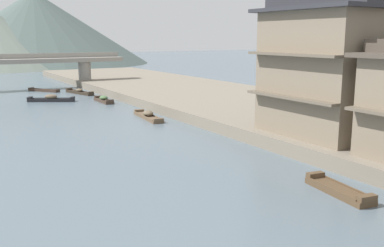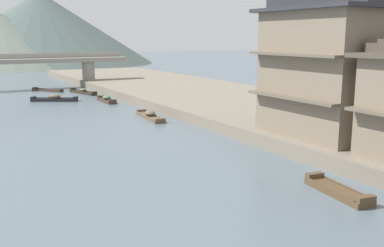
{
  "view_description": "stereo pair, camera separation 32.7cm",
  "coord_description": "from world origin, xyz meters",
  "px_view_note": "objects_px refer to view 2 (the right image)",
  "views": [
    {
      "loc": [
        -10.97,
        -1.12,
        7.15
      ],
      "look_at": [
        1.99,
        20.87,
        2.12
      ],
      "focal_mm": 41.17,
      "sensor_mm": 36.0,
      "label": 1
    },
    {
      "loc": [
        -10.69,
        -1.28,
        7.15
      ],
      "look_at": [
        1.99,
        20.87,
        2.12
      ],
      "focal_mm": 41.17,
      "sensor_mm": 36.0,
      "label": 2
    }
  ],
  "objects_px": {
    "boat_moored_second": "(54,99)",
    "stone_bridge": "(28,66)",
    "boat_moored_nearest": "(107,100)",
    "boat_moored_far": "(48,90)",
    "boat_midriver_drifting": "(83,92)",
    "house_waterfront_tall": "(324,68)",
    "boat_moored_third": "(338,191)",
    "boat_midriver_upstream": "(150,116)"
  },
  "relations": [
    {
      "from": "boat_moored_second",
      "to": "stone_bridge",
      "type": "distance_m",
      "value": 13.96
    },
    {
      "from": "boat_moored_nearest",
      "to": "boat_moored_far",
      "type": "distance_m",
      "value": 13.96
    },
    {
      "from": "boat_midriver_drifting",
      "to": "house_waterfront_tall",
      "type": "relative_size",
      "value": 0.65
    },
    {
      "from": "boat_moored_second",
      "to": "boat_moored_far",
      "type": "relative_size",
      "value": 1.11
    },
    {
      "from": "house_waterfront_tall",
      "to": "boat_moored_third",
      "type": "bearing_deg",
      "value": -130.42
    },
    {
      "from": "boat_moored_far",
      "to": "house_waterfront_tall",
      "type": "bearing_deg",
      "value": -77.71
    },
    {
      "from": "boat_moored_far",
      "to": "boat_midriver_drifting",
      "type": "xyz_separation_m",
      "value": [
        3.39,
        -4.83,
        0.08
      ]
    },
    {
      "from": "boat_moored_second",
      "to": "house_waterfront_tall",
      "type": "height_order",
      "value": "house_waterfront_tall"
    },
    {
      "from": "boat_moored_third",
      "to": "boat_midriver_upstream",
      "type": "height_order",
      "value": "boat_midriver_upstream"
    },
    {
      "from": "boat_moored_nearest",
      "to": "boat_moored_third",
      "type": "bearing_deg",
      "value": -90.83
    },
    {
      "from": "boat_midriver_drifting",
      "to": "boat_midriver_upstream",
      "type": "distance_m",
      "value": 20.28
    },
    {
      "from": "boat_moored_nearest",
      "to": "boat_moored_third",
      "type": "xyz_separation_m",
      "value": [
        -0.49,
        -33.64,
        -0.09
      ]
    },
    {
      "from": "boat_moored_far",
      "to": "boat_moored_third",
      "type": "bearing_deg",
      "value": -86.25
    },
    {
      "from": "boat_midriver_upstream",
      "to": "stone_bridge",
      "type": "relative_size",
      "value": 0.2
    },
    {
      "from": "boat_moored_second",
      "to": "boat_midriver_upstream",
      "type": "distance_m",
      "value": 15.92
    },
    {
      "from": "boat_moored_second",
      "to": "boat_midriver_upstream",
      "type": "bearing_deg",
      "value": -71.81
    },
    {
      "from": "boat_moored_third",
      "to": "stone_bridge",
      "type": "height_order",
      "value": "stone_bridge"
    },
    {
      "from": "boat_moored_nearest",
      "to": "boat_midriver_drifting",
      "type": "bearing_deg",
      "value": 91.22
    },
    {
      "from": "stone_bridge",
      "to": "boat_midriver_upstream",
      "type": "bearing_deg",
      "value": -79.63
    },
    {
      "from": "boat_midriver_drifting",
      "to": "boat_midriver_upstream",
      "type": "bearing_deg",
      "value": -89.35
    },
    {
      "from": "boat_moored_far",
      "to": "boat_midriver_upstream",
      "type": "relative_size",
      "value": 0.8
    },
    {
      "from": "boat_moored_nearest",
      "to": "boat_moored_far",
      "type": "bearing_deg",
      "value": 104.83
    },
    {
      "from": "boat_moored_nearest",
      "to": "boat_moored_far",
      "type": "xyz_separation_m",
      "value": [
        -3.57,
        13.49,
        -0.13
      ]
    },
    {
      "from": "boat_moored_third",
      "to": "house_waterfront_tall",
      "type": "height_order",
      "value": "house_waterfront_tall"
    },
    {
      "from": "boat_moored_third",
      "to": "stone_bridge",
      "type": "distance_m",
      "value": 51.1
    },
    {
      "from": "boat_midriver_drifting",
      "to": "house_waterfront_tall",
      "type": "height_order",
      "value": "house_waterfront_tall"
    },
    {
      "from": "boat_moored_nearest",
      "to": "boat_moored_second",
      "type": "distance_m",
      "value": 6.05
    },
    {
      "from": "boat_moored_nearest",
      "to": "house_waterfront_tall",
      "type": "relative_size",
      "value": 0.46
    },
    {
      "from": "boat_moored_far",
      "to": "stone_bridge",
      "type": "height_order",
      "value": "stone_bridge"
    },
    {
      "from": "boat_midriver_drifting",
      "to": "stone_bridge",
      "type": "relative_size",
      "value": 0.2
    },
    {
      "from": "boat_midriver_upstream",
      "to": "boat_moored_far",
      "type": "bearing_deg",
      "value": 98.2
    },
    {
      "from": "boat_midriver_upstream",
      "to": "stone_bridge",
      "type": "xyz_separation_m",
      "value": [
        -5.26,
        28.76,
        3.01
      ]
    },
    {
      "from": "boat_moored_third",
      "to": "boat_midriver_drifting",
      "type": "bearing_deg",
      "value": 89.59
    },
    {
      "from": "boat_moored_second",
      "to": "boat_moored_far",
      "type": "height_order",
      "value": "boat_moored_second"
    },
    {
      "from": "boat_moored_third",
      "to": "house_waterfront_tall",
      "type": "bearing_deg",
      "value": 49.58
    },
    {
      "from": "boat_moored_nearest",
      "to": "boat_midriver_upstream",
      "type": "relative_size",
      "value": 0.73
    },
    {
      "from": "boat_moored_third",
      "to": "boat_midriver_drifting",
      "type": "relative_size",
      "value": 0.69
    },
    {
      "from": "boat_midriver_drifting",
      "to": "stone_bridge",
      "type": "bearing_deg",
      "value": 120.69
    },
    {
      "from": "boat_moored_far",
      "to": "boat_midriver_drifting",
      "type": "height_order",
      "value": "boat_midriver_drifting"
    },
    {
      "from": "boat_moored_nearest",
      "to": "boat_midriver_upstream",
      "type": "xyz_separation_m",
      "value": [
        0.04,
        -11.61,
        -0.03
      ]
    },
    {
      "from": "boat_midriver_upstream",
      "to": "boat_midriver_drifting",
      "type": "bearing_deg",
      "value": 90.65
    },
    {
      "from": "boat_moored_second",
      "to": "stone_bridge",
      "type": "height_order",
      "value": "stone_bridge"
    }
  ]
}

